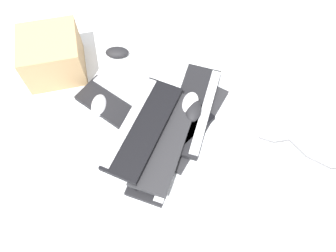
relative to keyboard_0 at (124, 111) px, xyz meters
name	(u,v)px	position (x,y,z in m)	size (l,w,h in m)	color
ground_plane	(168,116)	(-0.14, -0.13, -0.01)	(3.20, 3.20, 0.00)	silver
keyboard_0	(124,111)	(0.00, 0.00, 0.00)	(0.46, 0.23, 0.03)	black
keyboard_1	(163,150)	(-0.25, 0.00, 0.00)	(0.34, 0.46, 0.03)	black
keyboard_2	(190,123)	(-0.23, -0.17, 0.00)	(0.28, 0.46, 0.03)	#232326
keyboard_3	(164,139)	(-0.22, -0.03, 0.03)	(0.16, 0.44, 0.03)	black
keyboard_4	(193,109)	(-0.20, -0.21, 0.03)	(0.36, 0.45, 0.03)	black
keyboard_5	(165,139)	(-0.24, -0.02, 0.06)	(0.35, 0.46, 0.03)	#232326
keyboard_6	(143,127)	(-0.15, 0.02, 0.09)	(0.32, 0.46, 0.03)	black
mouse_0	(117,52)	(0.27, -0.18, 0.01)	(0.11, 0.07, 0.04)	black
mouse_1	(249,138)	(-0.45, -0.29, 0.01)	(0.11, 0.07, 0.04)	#B7B7BC
mouse_2	(190,103)	(-0.19, -0.21, 0.07)	(0.11, 0.07, 0.04)	silver
mouse_3	(99,105)	(0.09, 0.06, 0.01)	(0.11, 0.07, 0.04)	#B7B7BC
mouse_4	(193,110)	(-0.22, -0.19, 0.07)	(0.11, 0.07, 0.04)	black
cable_0	(292,149)	(-0.60, -0.39, -0.01)	(0.38, 0.20, 0.01)	#59595B
cardboard_box	(52,55)	(0.39, 0.08, 0.08)	(0.25, 0.24, 0.19)	tan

